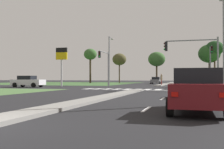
{
  "coord_description": "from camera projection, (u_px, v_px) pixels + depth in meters",
  "views": [
    {
      "loc": [
        5.34,
        -5.67,
        1.26
      ],
      "look_at": [
        -4.63,
        28.48,
        1.7
      ],
      "focal_mm": 45.06,
      "sensor_mm": 36.0,
      "label": 1
    }
  ],
  "objects": [
    {
      "name": "ground_plane",
      "position": [
        150.0,
        88.0,
        35.72
      ],
      "size": [
        200.0,
        200.0,
        0.0
      ],
      "primitive_type": "plane",
      "color": "black"
    },
    {
      "name": "grass_verge_far_left",
      "position": [
        58.0,
        83.0,
        66.38
      ],
      "size": [
        35.0,
        35.0,
        0.01
      ],
      "primitive_type": "cube",
      "color": "#385B2D",
      "rests_on": "ground"
    },
    {
      "name": "median_island_near",
      "position": [
        105.0,
        97.0,
        17.48
      ],
      "size": [
        1.2,
        22.0,
        0.14
      ],
      "primitive_type": "cube",
      "color": "gray",
      "rests_on": "ground"
    },
    {
      "name": "median_island_far",
      "position": [
        168.0,
        84.0,
        59.72
      ],
      "size": [
        1.2,
        36.0,
        0.14
      ],
      "primitive_type": "cube",
      "color": "gray",
      "rests_on": "ground"
    },
    {
      "name": "lane_dash_near",
      "position": [
        146.0,
        109.0,
        11.27
      ],
      "size": [
        0.14,
        2.0,
        0.01
      ],
      "primitive_type": "cube",
      "color": "silver",
      "rests_on": "ground"
    },
    {
      "name": "lane_dash_second",
      "position": [
        162.0,
        99.0,
        17.03
      ],
      "size": [
        0.14,
        2.0,
        0.01
      ],
      "primitive_type": "cube",
      "color": "silver",
      "rests_on": "ground"
    },
    {
      "name": "lane_dash_third",
      "position": [
        170.0,
        93.0,
        22.79
      ],
      "size": [
        0.14,
        2.0,
        0.01
      ],
      "primitive_type": "cube",
      "color": "silver",
      "rests_on": "ground"
    },
    {
      "name": "lane_dash_fourth",
      "position": [
        175.0,
        90.0,
        28.55
      ],
      "size": [
        0.14,
        2.0,
        0.01
      ],
      "primitive_type": "cube",
      "color": "silver",
      "rests_on": "ground"
    },
    {
      "name": "lane_dash_fifth",
      "position": [
        178.0,
        88.0,
        34.31
      ],
      "size": [
        0.14,
        2.0,
        0.01
      ],
      "primitive_type": "cube",
      "color": "silver",
      "rests_on": "ground"
    },
    {
      "name": "edge_line_right",
      "position": [
        221.0,
        99.0,
        16.52
      ],
      "size": [
        0.14,
        24.0,
        0.01
      ],
      "primitive_type": "cube",
      "color": "silver",
      "rests_on": "ground"
    },
    {
      "name": "stop_bar_near",
      "position": [
        178.0,
        91.0,
        27.93
      ],
      "size": [
        6.4,
        0.5,
        0.01
      ],
      "primitive_type": "cube",
      "color": "silver",
      "rests_on": "ground"
    },
    {
      "name": "crosswalk_bar_near",
      "position": [
        88.0,
        89.0,
        32.52
      ],
      "size": [
        0.7,
        2.8,
        0.01
      ],
      "primitive_type": "cube",
      "color": "silver",
      "rests_on": "ground"
    },
    {
      "name": "crosswalk_bar_second",
      "position": [
        98.0,
        89.0,
        32.2
      ],
      "size": [
        0.7,
        2.8,
        0.01
      ],
      "primitive_type": "cube",
      "color": "silver",
      "rests_on": "ground"
    },
    {
      "name": "crosswalk_bar_third",
      "position": [
        107.0,
        89.0,
        31.87
      ],
      "size": [
        0.7,
        2.8,
        0.01
      ],
      "primitive_type": "cube",
      "color": "silver",
      "rests_on": "ground"
    },
    {
      "name": "crosswalk_bar_fourth",
      "position": [
        117.0,
        89.0,
        31.55
      ],
      "size": [
        0.7,
        2.8,
        0.01
      ],
      "primitive_type": "cube",
      "color": "silver",
      "rests_on": "ground"
    },
    {
      "name": "crosswalk_bar_fifth",
      "position": [
        127.0,
        89.0,
        31.23
      ],
      "size": [
        0.7,
        2.8,
        0.01
      ],
      "primitive_type": "cube",
      "color": "silver",
      "rests_on": "ground"
    },
    {
      "name": "crosswalk_bar_sixth",
      "position": [
        137.0,
        89.0,
        30.91
      ],
      "size": [
        0.7,
        2.8,
        0.01
      ],
      "primitive_type": "cube",
      "color": "silver",
      "rests_on": "ground"
    },
    {
      "name": "crosswalk_bar_seventh",
      "position": [
        148.0,
        89.0,
        30.59
      ],
      "size": [
        0.7,
        2.8,
        0.01
      ],
      "primitive_type": "cube",
      "color": "silver",
      "rests_on": "ground"
    },
    {
      "name": "crosswalk_bar_eighth",
      "position": [
        158.0,
        90.0,
        30.26
      ],
      "size": [
        0.7,
        2.8,
        0.01
      ],
      "primitive_type": "cube",
      "color": "silver",
      "rests_on": "ground"
    },
    {
      "name": "car_white_near",
      "position": [
        28.0,
        81.0,
        38.16
      ],
      "size": [
        4.51,
        2.05,
        1.56
      ],
      "rotation": [
        0.0,
        0.0,
        -1.57
      ],
      "color": "silver",
      "rests_on": "ground"
    },
    {
      "name": "car_maroon_second",
      "position": [
        197.0,
        90.0,
        10.28
      ],
      "size": [
        1.98,
        4.57,
        1.59
      ],
      "color": "maroon",
      "rests_on": "ground"
    },
    {
      "name": "car_grey_third",
      "position": [
        156.0,
        80.0,
        59.18
      ],
      "size": [
        2.0,
        4.35,
        1.47
      ],
      "rotation": [
        0.0,
        0.0,
        3.14
      ],
      "color": "slate",
      "rests_on": "ground"
    },
    {
      "name": "car_blue_fourth",
      "position": [
        200.0,
        85.0,
        18.26
      ],
      "size": [
        1.99,
        4.2,
        1.55
      ],
      "color": "navy",
      "rests_on": "ground"
    },
    {
      "name": "traffic_signal_far_right",
      "position": [
        211.0,
        59.0,
        38.66
      ],
      "size": [
        0.32,
        3.94,
        5.72
      ],
      "color": "gray",
      "rests_on": "ground"
    },
    {
      "name": "traffic_signal_far_left",
      "position": [
        105.0,
        62.0,
        42.59
      ],
      "size": [
        0.32,
        4.63,
        5.39
      ],
      "color": "gray",
      "rests_on": "ground"
    },
    {
      "name": "traffic_signal_near_right",
      "position": [
        196.0,
        54.0,
        27.86
      ],
      "size": [
        5.32,
        0.32,
        5.27
      ],
      "color": "gray",
      "rests_on": "ground"
    },
    {
      "name": "street_lamp_second",
      "position": [
        224.0,
        37.0,
        31.01
      ],
      "size": [
        0.56,
        2.03,
        10.51
      ],
      "color": "gray",
      "rests_on": "ground"
    },
    {
      "name": "street_lamp_third",
      "position": [
        109.0,
        58.0,
        48.04
      ],
      "size": [
        0.56,
        2.46,
        8.37
      ],
      "color": "gray",
      "rests_on": "ground"
    },
    {
      "name": "pedestrian_at_median",
      "position": [
        161.0,
        78.0,
        46.06
      ],
      "size": [
        0.34,
        0.34,
        1.8
      ],
      "rotation": [
        0.0,
        0.0,
        4.08
      ],
      "color": "maroon",
      "rests_on": "median_island_far"
    },
    {
      "name": "fuel_price_totem",
      "position": [
        62.0,
        58.0,
        42.41
      ],
      "size": [
        1.8,
        0.24,
        5.83
      ],
      "color": "silver",
      "rests_on": "ground"
    },
    {
      "name": "treeline_near",
      "position": [
        90.0,
        55.0,
        72.03
      ],
      "size": [
        3.33,
        3.33,
        8.78
      ],
      "color": "#423323",
      "rests_on": "ground"
    },
    {
      "name": "treeline_second",
      "position": [
        119.0,
        59.0,
        74.59
      ],
      "size": [
        3.7,
        3.7,
        7.79
      ],
      "color": "#423323",
      "rests_on": "ground"
    },
    {
      "name": "treeline_third",
      "position": [
        157.0,
        59.0,
        71.72
      ],
      "size": [
        4.34,
        4.34,
        7.93
      ],
      "color": "#423323",
      "rests_on": "ground"
    },
    {
      "name": "treeline_fourth",
      "position": [
        209.0,
        54.0,
        65.4
      ],
      "size": [
        5.07,
        5.07,
        9.09
      ],
      "color": "#423323",
      "rests_on": "ground"
    },
    {
      "name": "treeline_fifth",
      "position": [
        215.0,
        49.0,
        64.39
      ],
      "size": [
        4.05,
        4.05,
        9.79
      ],
      "color": "#423323",
      "rests_on": "ground"
    }
  ]
}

